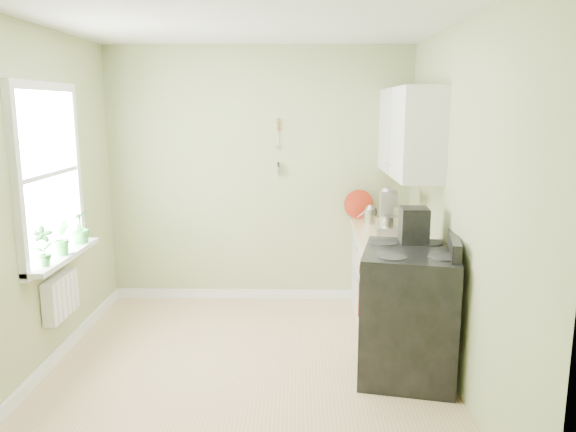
{
  "coord_description": "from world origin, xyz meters",
  "views": [
    {
      "loc": [
        0.4,
        -4.11,
        2.08
      ],
      "look_at": [
        0.32,
        0.55,
        1.17
      ],
      "focal_mm": 35.0,
      "sensor_mm": 36.0,
      "label": 1
    }
  ],
  "objects_px": {
    "kettle": "(370,214)",
    "coffee_maker": "(413,232)",
    "stand_mixer": "(388,214)",
    "stove": "(409,312)"
  },
  "relations": [
    {
      "from": "stove",
      "to": "stand_mixer",
      "type": "height_order",
      "value": "stand_mixer"
    },
    {
      "from": "stove",
      "to": "stand_mixer",
      "type": "bearing_deg",
      "value": 91.48
    },
    {
      "from": "stand_mixer",
      "to": "coffee_maker",
      "type": "relative_size",
      "value": 1.13
    },
    {
      "from": "kettle",
      "to": "coffee_maker",
      "type": "height_order",
      "value": "coffee_maker"
    },
    {
      "from": "stove",
      "to": "kettle",
      "type": "xyz_separation_m",
      "value": [
        -0.14,
        1.43,
        0.49
      ]
    },
    {
      "from": "kettle",
      "to": "coffee_maker",
      "type": "xyz_separation_m",
      "value": [
        0.2,
        -1.18,
        0.08
      ]
    },
    {
      "from": "kettle",
      "to": "coffee_maker",
      "type": "bearing_deg",
      "value": -80.57
    },
    {
      "from": "stove",
      "to": "stand_mixer",
      "type": "distance_m",
      "value": 1.15
    },
    {
      "from": "stand_mixer",
      "to": "kettle",
      "type": "relative_size",
      "value": 2.24
    },
    {
      "from": "stand_mixer",
      "to": "kettle",
      "type": "height_order",
      "value": "stand_mixer"
    }
  ]
}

